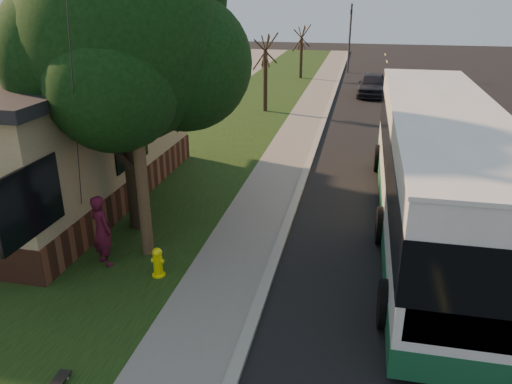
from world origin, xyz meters
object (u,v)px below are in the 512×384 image
bare_tree_near (265,74)px  skateboarder (102,230)px  bare_tree_far (301,53)px  transit_bus (438,167)px  distant_car (372,84)px  utility_pole (132,77)px  traffic_signal (350,34)px  leafy_tree (127,44)px  dumpster (86,144)px  fire_hydrant (158,262)px

bare_tree_near → skateboarder: 17.79m
bare_tree_far → transit_bus: 26.82m
bare_tree_far → distant_car: bare_tree_far is taller
utility_pole → traffic_signal: utility_pole is taller
traffic_signal → skateboarder: size_ratio=2.98×
utility_pole → leafy_tree: bearing=117.6°
leafy_tree → bare_tree_near: bearing=87.5°
transit_bus → skateboarder: bearing=-154.7°
traffic_signal → dumpster: 27.76m
bare_tree_far → transit_bus: bare_tree_far is taller
fire_hydrant → bare_tree_far: size_ratio=0.18×
dumpster → skateboarder: bearing=-57.9°
skateboarder → dumpster: 9.18m
fire_hydrant → skateboarder: size_ratio=0.40×
dumpster → distant_car: 19.84m
distant_car → skateboarder: bearing=-101.9°
utility_pole → transit_bus: 8.45m
bare_tree_far → dumpster: bearing=-105.3°
bare_tree_near → bare_tree_far: (0.50, 12.00, -0.15)m
bare_tree_near → distant_car: bearing=46.3°
transit_bus → dumpster: transit_bus is taller
traffic_signal → distant_car: bearing=-78.7°
fire_hydrant → transit_bus: size_ratio=0.06×
fire_hydrant → bare_tree_near: 18.10m
traffic_signal → skateboarder: (-4.63, -33.74, -2.17)m
utility_pole → traffic_signal: size_ratio=1.65×
traffic_signal → leafy_tree: bearing=-98.5°
leafy_tree → skateboarder: (0.04, -2.39, -4.18)m
leafy_tree → dumpster: size_ratio=5.40×
bare_tree_far → distant_car: 8.04m
fire_hydrant → utility_pole: bearing=125.4°
fire_hydrant → leafy_tree: leafy_tree is taller
leafy_tree → bare_tree_far: 27.56m
transit_bus → skateboarder: (-8.19, -3.87, -0.94)m
fire_hydrant → skateboarder: skateboarder is taller
utility_pole → bare_tree_near: (-0.19, 17.01, -2.48)m
leafy_tree → bare_tree_far: size_ratio=1.94×
skateboarder → dumpster: bearing=-28.7°
bare_tree_near → bare_tree_far: bare_tree_near is taller
utility_pole → bare_tree_near: utility_pole is taller
bare_tree_far → transit_bus: (7.07, -25.87, -0.07)m
transit_bus → dumpster: 13.69m
bare_tree_near → distant_car: (5.96, 6.24, -1.41)m
traffic_signal → dumpster: (-9.50, -25.97, -2.51)m
utility_pole → dumpster: size_ratio=6.28×
leafy_tree → distant_car: bearing=72.9°
bare_tree_far → skateboarder: bare_tree_far is taller
skateboarder → bare_tree_near: bearing=-62.8°
distant_car → fire_hydrant: bearing=-98.3°
bare_tree_near → traffic_signal: 16.52m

